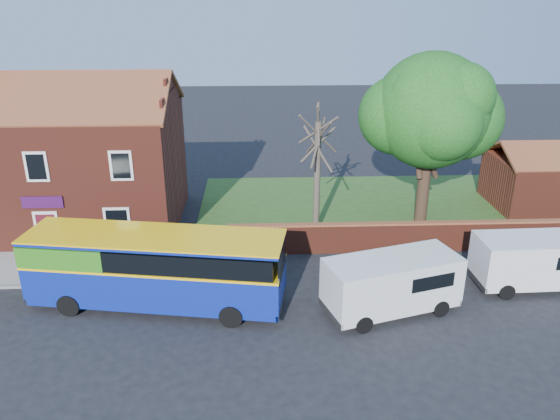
{
  "coord_description": "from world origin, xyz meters",
  "views": [
    {
      "loc": [
        3.59,
        -17.86,
        12.38
      ],
      "look_at": [
        4.53,
        5.0,
        3.18
      ],
      "focal_mm": 35.0,
      "sensor_mm": 36.0,
      "label": 1
    }
  ],
  "objects_px": {
    "bus": "(148,266)",
    "van_near": "(392,282)",
    "large_tree": "(431,114)",
    "van_far": "(538,260)"
  },
  "relations": [
    {
      "from": "bus",
      "to": "van_far",
      "type": "height_order",
      "value": "bus"
    },
    {
      "from": "bus",
      "to": "large_tree",
      "type": "relative_size",
      "value": 1.14
    },
    {
      "from": "bus",
      "to": "van_near",
      "type": "bearing_deg",
      "value": 3.9
    },
    {
      "from": "bus",
      "to": "van_near",
      "type": "relative_size",
      "value": 1.85
    },
    {
      "from": "van_near",
      "to": "van_far",
      "type": "distance_m",
      "value": 7.15
    },
    {
      "from": "van_far",
      "to": "bus",
      "type": "bearing_deg",
      "value": -178.71
    },
    {
      "from": "van_far",
      "to": "large_tree",
      "type": "bearing_deg",
      "value": 109.85
    },
    {
      "from": "bus",
      "to": "van_near",
      "type": "distance_m",
      "value": 10.07
    },
    {
      "from": "bus",
      "to": "large_tree",
      "type": "bearing_deg",
      "value": 40.52
    },
    {
      "from": "bus",
      "to": "van_far",
      "type": "relative_size",
      "value": 1.99
    }
  ]
}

